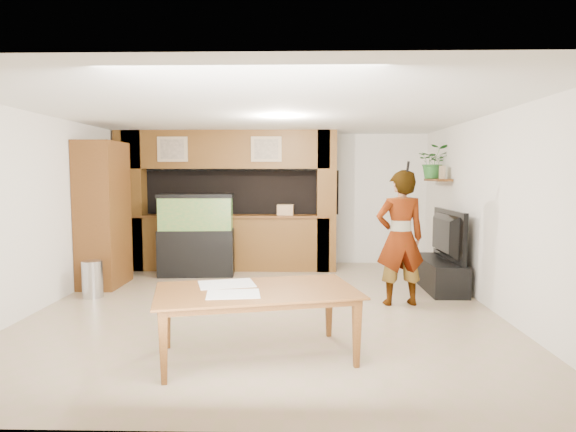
{
  "coord_description": "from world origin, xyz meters",
  "views": [
    {
      "loc": [
        0.45,
        -6.46,
        1.8
      ],
      "look_at": [
        0.28,
        0.6,
        1.19
      ],
      "focal_mm": 30.0,
      "sensor_mm": 36.0,
      "label": 1
    }
  ],
  "objects_px": {
    "television": "(440,235)",
    "dining_table": "(258,325)",
    "person": "(400,238)",
    "pantry_cabinet": "(103,214)",
    "aquarium": "(196,236)"
  },
  "relations": [
    {
      "from": "television",
      "to": "dining_table",
      "type": "bearing_deg",
      "value": 136.83
    },
    {
      "from": "person",
      "to": "television",
      "type": "bearing_deg",
      "value": -139.16
    },
    {
      "from": "pantry_cabinet",
      "to": "television",
      "type": "bearing_deg",
      "value": -1.33
    },
    {
      "from": "pantry_cabinet",
      "to": "aquarium",
      "type": "distance_m",
      "value": 1.61
    },
    {
      "from": "person",
      "to": "dining_table",
      "type": "relative_size",
      "value": 0.96
    },
    {
      "from": "television",
      "to": "person",
      "type": "bearing_deg",
      "value": 136.84
    },
    {
      "from": "television",
      "to": "person",
      "type": "height_order",
      "value": "person"
    },
    {
      "from": "aquarium",
      "to": "dining_table",
      "type": "bearing_deg",
      "value": -73.8
    },
    {
      "from": "person",
      "to": "dining_table",
      "type": "bearing_deg",
      "value": 40.82
    },
    {
      "from": "pantry_cabinet",
      "to": "aquarium",
      "type": "xyz_separation_m",
      "value": [
        1.32,
        0.8,
        -0.45
      ]
    },
    {
      "from": "pantry_cabinet",
      "to": "television",
      "type": "xyz_separation_m",
      "value": [
        5.35,
        -0.12,
        -0.3
      ]
    },
    {
      "from": "aquarium",
      "to": "television",
      "type": "height_order",
      "value": "aquarium"
    },
    {
      "from": "television",
      "to": "person",
      "type": "distance_m",
      "value": 1.23
    },
    {
      "from": "aquarium",
      "to": "television",
      "type": "xyz_separation_m",
      "value": [
        4.03,
        -0.92,
        0.15
      ]
    },
    {
      "from": "aquarium",
      "to": "dining_table",
      "type": "distance_m",
      "value": 4.12
    }
  ]
}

